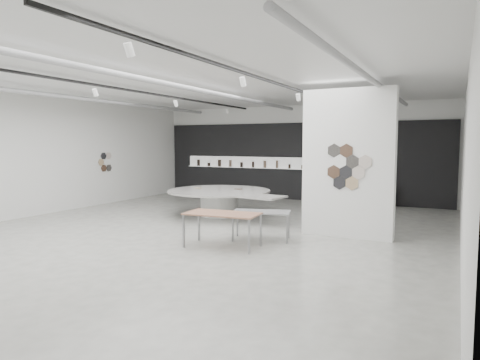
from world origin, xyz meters
The scene contains 7 objects.
room centered at (-0.09, 0.00, 2.07)m, with size 12.02×14.02×3.82m.
back_wall_display centered at (-0.08, 6.93, 1.54)m, with size 11.80×0.27×3.10m.
partition_column centered at (3.50, 1.00, 1.80)m, with size 2.20×0.38×3.60m.
display_island centered at (-0.76, 2.19, 0.54)m, with size 4.34×3.72×0.83m.
sample_table_wood centered at (1.29, -1.30, 0.71)m, with size 1.69×0.96×0.76m.
sample_table_stone centered at (1.78, -0.29, 0.63)m, with size 1.47×1.02×0.69m.
kitchen_counter centered at (3.11, 6.53, 0.41)m, with size 1.51×0.76×1.14m.
Camera 1 is at (5.90, -9.42, 2.31)m, focal length 32.00 mm.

